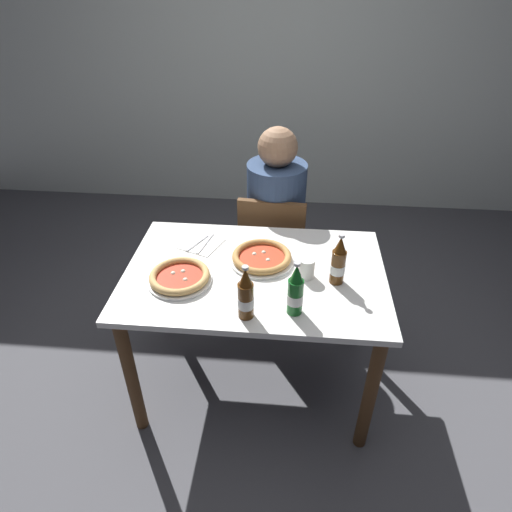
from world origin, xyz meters
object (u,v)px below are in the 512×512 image
object	(u,v)px
diner_seated	(275,229)
beer_bottle_center	(338,263)
beer_bottle_left	(295,292)
beer_bottle_right	(246,296)
chair_behind_table	(273,247)
pizza_margherita_near	(180,277)
napkin_with_cutlery	(201,244)
pizza_marinara_far	(262,257)
dining_table_main	(255,290)
paper_cup	(307,268)

from	to	relation	value
diner_seated	beer_bottle_center	world-z (taller)	diner_seated
beer_bottle_left	beer_bottle_right	xyz separation A→B (m)	(-0.19, -0.04, 0.00)
diner_seated	chair_behind_table	bearing A→B (deg)	-97.65
diner_seated	pizza_margherita_near	world-z (taller)	diner_seated
napkin_with_cutlery	pizza_margherita_near	bearing A→B (deg)	-97.08
pizza_margherita_near	napkin_with_cutlery	bearing A→B (deg)	82.92
beer_bottle_center	pizza_marinara_far	bearing A→B (deg)	159.68
diner_seated	pizza_margherita_near	xyz separation A→B (m)	(-0.39, -0.76, 0.19)
beer_bottle_left	beer_bottle_right	distance (m)	0.20
pizza_marinara_far	beer_bottle_left	distance (m)	0.39
beer_bottle_center	napkin_with_cutlery	distance (m)	0.71
chair_behind_table	napkin_with_cutlery	xyz separation A→B (m)	(-0.35, -0.41, 0.27)
beer_bottle_right	napkin_with_cutlery	distance (m)	0.59
pizza_margherita_near	diner_seated	bearing A→B (deg)	62.86
beer_bottle_center	beer_bottle_right	xyz separation A→B (m)	(-0.38, -0.26, 0.00)
chair_behind_table	beer_bottle_left	distance (m)	0.96
dining_table_main	beer_bottle_right	size ratio (longest dim) A/B	4.86
diner_seated	beer_bottle_right	distance (m)	1.00
paper_cup	beer_bottle_left	bearing A→B (deg)	-101.40
pizza_margherita_near	beer_bottle_left	xyz separation A→B (m)	(0.51, -0.16, 0.08)
dining_table_main	beer_bottle_center	xyz separation A→B (m)	(0.37, -0.04, 0.22)
pizza_margherita_near	beer_bottle_center	bearing A→B (deg)	4.72
dining_table_main	beer_bottle_right	bearing A→B (deg)	-91.56
napkin_with_cutlery	paper_cup	xyz separation A→B (m)	(0.53, -0.22, 0.04)
napkin_with_cutlery	beer_bottle_right	bearing A→B (deg)	-60.90
pizza_marinara_far	paper_cup	distance (m)	0.24
beer_bottle_right	paper_cup	distance (m)	0.38
diner_seated	pizza_margherita_near	size ratio (longest dim) A/B	4.16
chair_behind_table	pizza_margherita_near	size ratio (longest dim) A/B	2.92
dining_table_main	pizza_marinara_far	bearing A→B (deg)	73.45
dining_table_main	napkin_with_cutlery	world-z (taller)	napkin_with_cutlery
diner_seated	pizza_marinara_far	bearing A→B (deg)	-93.73
pizza_marinara_far	dining_table_main	bearing A→B (deg)	-106.55
pizza_marinara_far	beer_bottle_center	bearing A→B (deg)	-20.32
beer_bottle_left	napkin_with_cutlery	bearing A→B (deg)	135.67
chair_behind_table	diner_seated	size ratio (longest dim) A/B	0.70
beer_bottle_center	napkin_with_cutlery	xyz separation A→B (m)	(-0.66, 0.25, -0.10)
pizza_margherita_near	pizza_marinara_far	bearing A→B (deg)	27.62
diner_seated	beer_bottle_center	size ratio (longest dim) A/B	4.89
pizza_margherita_near	beer_bottle_center	world-z (taller)	beer_bottle_center
chair_behind_table	beer_bottle_left	size ratio (longest dim) A/B	3.44
beer_bottle_left	beer_bottle_center	size ratio (longest dim) A/B	1.00
beer_bottle_center	paper_cup	distance (m)	0.15
pizza_marinara_far	beer_bottle_right	world-z (taller)	beer_bottle_right
diner_seated	beer_bottle_left	bearing A→B (deg)	-82.38
pizza_marinara_far	beer_bottle_left	world-z (taller)	beer_bottle_left
beer_bottle_left	beer_bottle_center	world-z (taller)	same
beer_bottle_center	beer_bottle_right	distance (m)	0.46
beer_bottle_center	dining_table_main	bearing A→B (deg)	173.04
dining_table_main	beer_bottle_center	distance (m)	0.43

